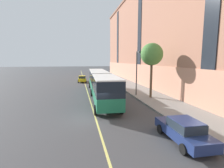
# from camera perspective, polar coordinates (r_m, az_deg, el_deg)

# --- Properties ---
(ground_plane) EXTENTS (260.00, 260.00, 0.00)m
(ground_plane) POSITION_cam_1_polar(r_m,az_deg,el_deg) (16.61, -5.93, -11.04)
(ground_plane) COLOR #424244
(sidewalk) EXTENTS (5.19, 160.00, 0.15)m
(sidewalk) POSITION_cam_1_polar(r_m,az_deg,el_deg) (22.06, 17.84, -6.40)
(sidewalk) COLOR gray
(sidewalk) RESTS_ON ground
(city_bus) EXTENTS (3.51, 20.49, 3.59)m
(city_bus) POSITION_cam_1_polar(r_m,az_deg,el_deg) (25.48, -3.77, 0.47)
(city_bus) COLOR #1E704C
(city_bus) RESTS_ON ground
(parked_car_red_0) EXTENTS (1.98, 4.32, 1.56)m
(parked_car_red_0) POSITION_cam_1_polar(r_m,az_deg,el_deg) (39.24, -1.14, 1.19)
(parked_car_red_0) COLOR #B21E19
(parked_car_red_0) RESTS_ON ground
(parked_car_navy_2) EXTENTS (1.95, 4.55, 1.56)m
(parked_car_navy_2) POSITION_cam_1_polar(r_m,az_deg,el_deg) (45.71, -2.77, 2.14)
(parked_car_navy_2) COLOR navy
(parked_car_navy_2) RESTS_ON ground
(parked_car_navy_4) EXTENTS (2.00, 4.80, 1.56)m
(parked_car_navy_4) POSITION_cam_1_polar(r_m,az_deg,el_deg) (12.75, 22.33, -13.86)
(parked_car_navy_4) COLOR navy
(parked_car_navy_4) RESTS_ON ground
(taxi_cab) EXTENTS (2.06, 4.35, 1.56)m
(taxi_cab) POSITION_cam_1_polar(r_m,az_deg,el_deg) (42.99, -9.73, 1.67)
(taxi_cab) COLOR yellow
(taxi_cab) RESTS_ON ground
(street_tree_mid_block) EXTENTS (3.03, 3.03, 7.49)m
(street_tree_mid_block) POSITION_cam_1_polar(r_m,az_deg,el_deg) (24.71, 12.86, 9.28)
(street_tree_mid_block) COLOR brown
(street_tree_mid_block) RESTS_ON sidewalk
(street_lamp) EXTENTS (0.36, 1.48, 6.43)m
(street_lamp) POSITION_cam_1_polar(r_m,az_deg,el_deg) (25.79, 8.21, 5.05)
(street_lamp) COLOR #2D2D30
(street_lamp) RESTS_ON sidewalk
(lane_centerline) EXTENTS (0.16, 140.00, 0.01)m
(lane_centerline) POSITION_cam_1_polar(r_m,az_deg,el_deg) (19.48, -6.29, -8.17)
(lane_centerline) COLOR #E0D66B
(lane_centerline) RESTS_ON ground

